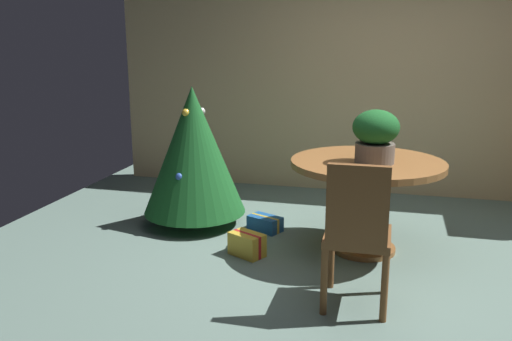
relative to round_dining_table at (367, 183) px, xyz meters
name	(u,v)px	position (x,y,z in m)	size (l,w,h in m)	color
ground_plane	(371,271)	(0.08, -0.39, -0.57)	(6.60, 6.60, 0.00)	slate
back_wall_panel	(386,74)	(0.08, 1.81, 0.73)	(6.00, 0.10, 2.60)	tan
round_dining_table	(367,183)	(0.00, 0.00, 0.00)	(1.19, 1.19, 0.75)	brown
flower_vase	(376,134)	(0.05, -0.07, 0.40)	(0.35, 0.35, 0.41)	#665B51
wooden_chair_near	(357,230)	(0.00, -1.00, -0.04)	(0.41, 0.43, 0.96)	brown
holiday_tree	(193,150)	(-1.55, 0.28, 0.12)	(0.93, 0.93, 1.26)	brown
gift_box_blue	(265,223)	(-0.88, 0.25, -0.50)	(0.34, 0.28, 0.13)	#1E569E
gift_box_gold	(247,244)	(-0.88, -0.34, -0.48)	(0.32, 0.27, 0.18)	gold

